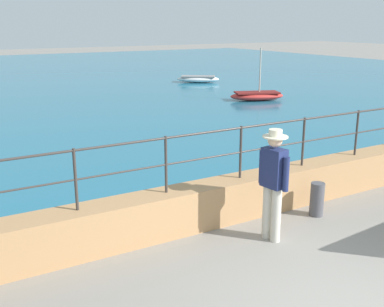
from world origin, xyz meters
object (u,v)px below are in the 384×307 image
boat_1 (257,96)px  boat_2 (198,79)px  bollard (317,199)px  person_walking (273,179)px

boat_1 → boat_2: (1.06, 6.53, -0.01)m
bollard → boat_2: 18.48m
person_walking → boat_1: bearing=52.8°
person_walking → boat_2: bearing=62.0°
bollard → person_walking: bearing=-165.8°
boat_1 → bollard: bearing=-123.3°
bollard → boat_1: 12.25m
person_walking → bollard: bearing=14.2°
person_walking → boat_2: person_walking is taller
bollard → boat_2: (7.78, 16.76, -0.04)m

